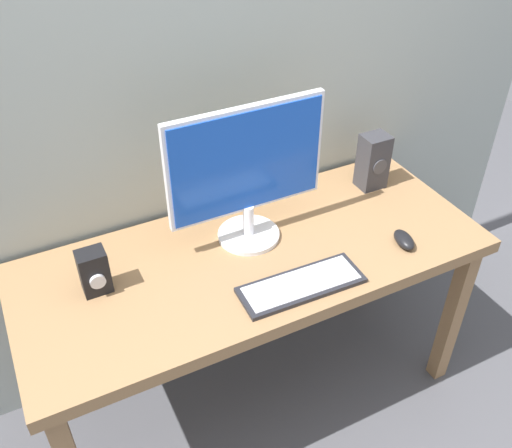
# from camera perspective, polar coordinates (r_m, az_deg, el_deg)

# --- Properties ---
(ground_plane) EXTENTS (6.00, 6.00, 0.00)m
(ground_plane) POSITION_cam_1_polar(r_m,az_deg,el_deg) (2.43, -0.15, -16.25)
(ground_plane) COLOR #4C4C51
(desk) EXTENTS (1.56, 0.64, 0.74)m
(desk) POSITION_cam_1_polar(r_m,az_deg,el_deg) (1.94, -0.18, -4.76)
(desk) COLOR #936D47
(desk) RESTS_ON ground_plane
(monitor) EXTENTS (0.53, 0.21, 0.48)m
(monitor) POSITION_cam_1_polar(r_m,az_deg,el_deg) (1.80, -0.92, 5.37)
(monitor) COLOR silver
(monitor) RESTS_ON desk
(keyboard_primary) EXTENTS (0.40, 0.15, 0.02)m
(keyboard_primary) POSITION_cam_1_polar(r_m,az_deg,el_deg) (1.76, 4.56, -6.09)
(keyboard_primary) COLOR #232328
(keyboard_primary) RESTS_ON desk
(mouse) EXTENTS (0.07, 0.11, 0.04)m
(mouse) POSITION_cam_1_polar(r_m,az_deg,el_deg) (1.97, 14.59, -1.53)
(mouse) COLOR black
(mouse) RESTS_ON desk
(speaker_right) EXTENTS (0.10, 0.09, 0.22)m
(speaker_right) POSITION_cam_1_polar(r_m,az_deg,el_deg) (2.19, 11.63, 6.16)
(speaker_right) COLOR #333338
(speaker_right) RESTS_ON desk
(audio_controller) EXTENTS (0.09, 0.08, 0.15)m
(audio_controller) POSITION_cam_1_polar(r_m,az_deg,el_deg) (1.77, -15.89, -4.62)
(audio_controller) COLOR black
(audio_controller) RESTS_ON desk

